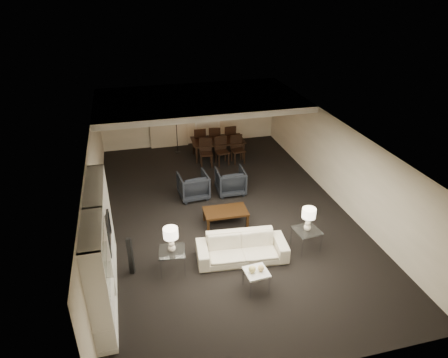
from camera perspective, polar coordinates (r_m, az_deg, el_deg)
name	(u,v)px	position (r m, az deg, el deg)	size (l,w,h in m)	color
floor	(224,212)	(11.85, 0.00, -4.73)	(11.00, 11.00, 0.00)	black
ceiling	(224,133)	(10.73, 0.00, 6.65)	(7.00, 11.00, 0.02)	silver
wall_back	(190,114)	(16.23, -4.87, 9.19)	(7.00, 0.02, 2.50)	beige
wall_front	(307,321)	(7.04, 11.81, -19.29)	(7.00, 0.02, 2.50)	beige
wall_left	(95,189)	(11.00, -17.96, -1.39)	(0.02, 11.00, 2.50)	beige
wall_right	(337,161)	(12.48, 15.78, 2.44)	(0.02, 11.00, 2.50)	beige
ceiling_soffit	(199,100)	(14.00, -3.61, 11.19)	(7.00, 4.00, 0.20)	silver
curtains	(168,118)	(16.05, -8.01, 8.63)	(1.50, 0.12, 2.40)	beige
door	(207,118)	(16.38, -2.39, 8.71)	(0.90, 0.05, 2.10)	silver
painting	(241,104)	(16.55, 2.41, 10.72)	(0.95, 0.04, 0.65)	#142D38
media_unit	(101,250)	(8.82, -17.16, -9.62)	(0.38, 3.40, 2.35)	white
pendant_light	(208,113)	(14.20, -2.35, 9.43)	(0.52, 0.52, 0.24)	#D8591E
sofa	(242,248)	(9.90, 2.57, -9.82)	(2.19, 0.86, 0.64)	beige
coffee_table	(225,217)	(11.22, 0.22, -5.46)	(1.20, 0.70, 0.43)	black
armchair_left	(193,186)	(12.45, -4.42, -0.94)	(0.87, 0.90, 0.82)	black
armchair_right	(230,181)	(12.67, 0.92, -0.31)	(0.87, 0.90, 0.82)	black
side_table_left	(173,260)	(9.66, -7.34, -11.45)	(0.60, 0.60, 0.56)	white
side_table_right	(306,239)	(10.46, 11.63, -8.41)	(0.60, 0.60, 0.56)	white
table_lamp_left	(171,240)	(9.30, -7.56, -8.61)	(0.34, 0.34, 0.62)	white
table_lamp_right	(308,220)	(10.13, 11.94, -5.69)	(0.34, 0.34, 0.62)	white
marble_table	(256,280)	(9.14, 4.59, -14.21)	(0.50, 0.50, 0.50)	silver
gold_gourd_a	(252,269)	(8.89, 4.05, -12.73)	(0.16, 0.16, 0.16)	#E5D479
gold_gourd_b	(261,268)	(8.95, 5.29, -12.55)	(0.14, 0.14, 0.14)	#EFCC7E
television	(104,234)	(9.49, -16.81, -7.47)	(0.14, 1.09, 0.63)	black
vase_blue	(100,281)	(8.07, -17.26, -13.81)	(0.18, 0.18, 0.19)	#293CB1
vase_amber	(97,242)	(8.22, -17.67, -8.57)	(0.18, 0.18, 0.19)	#D08545
floor_speaker	(131,256)	(9.61, -13.21, -10.68)	(0.11, 0.11, 0.98)	black
dining_table	(218,149)	(15.20, -0.85, 4.35)	(1.96, 1.09, 0.69)	black
chair_nl	(206,153)	(14.43, -2.57, 3.74)	(0.47, 0.47, 1.02)	black
chair_nm	(222,151)	(14.55, -0.25, 3.98)	(0.47, 0.47, 1.02)	black
chair_nr	(238,150)	(14.70, 2.02, 4.21)	(0.47, 0.47, 1.02)	black
chair_fl	(199,140)	(15.61, -3.57, 5.60)	(0.47, 0.47, 1.02)	black
chair_fm	(214,138)	(15.72, -1.41, 5.81)	(0.47, 0.47, 1.02)	black
chair_fr	(229,137)	(15.86, 0.71, 6.01)	(0.47, 0.47, 1.02)	black
floor_lamp	(177,135)	(15.60, -6.75, 6.25)	(0.21, 0.21, 1.43)	black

